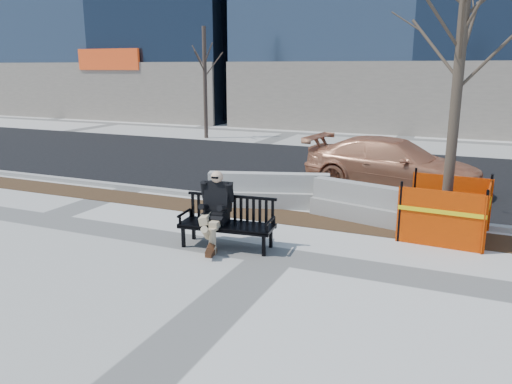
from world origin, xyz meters
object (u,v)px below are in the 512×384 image
Objects in this scene: seated_man at (216,245)px; tree_fence at (443,236)px; bench at (227,247)px; jersey_barrier_left at (268,206)px; jersey_barrier_right at (374,223)px; sedan at (391,189)px.

tree_fence is (4.40, 2.57, 0.00)m from seated_man.
bench is 3.36m from jersey_barrier_left.
jersey_barrier_right is at bearing 40.62° from seated_man.
tree_fence reaches higher than jersey_barrier_right.
seated_man reaches higher than sedan.
seated_man is 5.09m from tree_fence.
sedan is at bearing 106.72° from jersey_barrier_right.
jersey_barrier_right is at bearing -169.06° from sedan.
seated_man reaches higher than jersey_barrier_left.
seated_man is 0.49× the size of jersey_barrier_right.
seated_man is 7.17m from sedan.
bench is at bearing -11.49° from seated_man.
tree_fence is at bearing 26.05° from bench.
sedan reaches higher than jersey_barrier_right.
seated_man is at bearing -149.70° from tree_fence.
seated_man is 0.50× the size of jersey_barrier_left.
bench is 4.87m from tree_fence.
jersey_barrier_left is at bearing 86.33° from seated_man.
seated_man is at bearing -119.15° from jersey_barrier_right.
bench is 0.37× the size of sedan.
bench is 0.27m from seated_man.
tree_fence is at bearing 0.85° from jersey_barrier_right.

